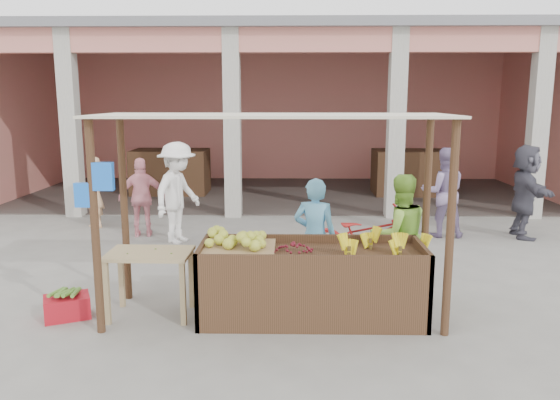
{
  "coord_description": "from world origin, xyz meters",
  "views": [
    {
      "loc": [
        0.25,
        -6.11,
        2.56
      ],
      "look_at": [
        0.11,
        1.2,
        1.19
      ],
      "focal_mm": 35.0,
      "sensor_mm": 36.0,
      "label": 1
    }
  ],
  "objects_px": {
    "red_crate": "(67,307)",
    "vendor_green": "(399,232)",
    "vendor_blue": "(315,233)",
    "motorcycle": "(365,235)",
    "side_table": "(150,263)",
    "fruit_stall": "(311,285)"
  },
  "relations": [
    {
      "from": "red_crate",
      "to": "vendor_green",
      "type": "relative_size",
      "value": 0.3
    },
    {
      "from": "fruit_stall",
      "to": "vendor_blue",
      "type": "bearing_deg",
      "value": 84.94
    },
    {
      "from": "fruit_stall",
      "to": "red_crate",
      "type": "bearing_deg",
      "value": -178.93
    },
    {
      "from": "side_table",
      "to": "vendor_green",
      "type": "distance_m",
      "value": 3.18
    },
    {
      "from": "red_crate",
      "to": "vendor_blue",
      "type": "relative_size",
      "value": 0.31
    },
    {
      "from": "side_table",
      "to": "vendor_blue",
      "type": "relative_size",
      "value": 0.59
    },
    {
      "from": "fruit_stall",
      "to": "vendor_green",
      "type": "height_order",
      "value": "vendor_green"
    },
    {
      "from": "motorcycle",
      "to": "red_crate",
      "type": "bearing_deg",
      "value": 118.4
    },
    {
      "from": "vendor_blue",
      "to": "motorcycle",
      "type": "distance_m",
      "value": 1.5
    },
    {
      "from": "vendor_blue",
      "to": "motorcycle",
      "type": "bearing_deg",
      "value": -109.63
    },
    {
      "from": "fruit_stall",
      "to": "side_table",
      "type": "bearing_deg",
      "value": 178.96
    },
    {
      "from": "fruit_stall",
      "to": "red_crate",
      "type": "distance_m",
      "value": 2.9
    },
    {
      "from": "fruit_stall",
      "to": "motorcycle",
      "type": "bearing_deg",
      "value": 66.27
    },
    {
      "from": "side_table",
      "to": "motorcycle",
      "type": "relative_size",
      "value": 0.52
    },
    {
      "from": "red_crate",
      "to": "motorcycle",
      "type": "distance_m",
      "value": 4.33
    },
    {
      "from": "vendor_green",
      "to": "motorcycle",
      "type": "xyz_separation_m",
      "value": [
        -0.28,
        1.21,
        -0.35
      ]
    },
    {
      "from": "fruit_stall",
      "to": "vendor_blue",
      "type": "distance_m",
      "value": 0.92
    },
    {
      "from": "red_crate",
      "to": "vendor_blue",
      "type": "distance_m",
      "value": 3.16
    },
    {
      "from": "side_table",
      "to": "vendor_blue",
      "type": "xyz_separation_m",
      "value": [
        1.98,
        0.78,
        0.18
      ]
    },
    {
      "from": "motorcycle",
      "to": "side_table",
      "type": "bearing_deg",
      "value": 125.04
    },
    {
      "from": "side_table",
      "to": "red_crate",
      "type": "distance_m",
      "value": 1.12
    },
    {
      "from": "fruit_stall",
      "to": "red_crate",
      "type": "height_order",
      "value": "fruit_stall"
    }
  ]
}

